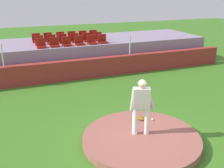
# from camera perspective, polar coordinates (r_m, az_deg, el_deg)

# --- Properties ---
(ground_plane) EXTENTS (60.00, 60.00, 0.00)m
(ground_plane) POSITION_cam_1_polar(r_m,az_deg,el_deg) (8.61, 6.15, -12.12)
(ground_plane) COLOR #3B7321
(pitchers_mound) EXTENTS (3.62, 3.62, 0.23)m
(pitchers_mound) POSITION_cam_1_polar(r_m,az_deg,el_deg) (8.55, 6.18, -11.45)
(pitchers_mound) COLOR #925449
(pitchers_mound) RESTS_ON ground_plane
(pitcher) EXTENTS (0.75, 0.42, 1.80)m
(pitcher) POSITION_cam_1_polar(r_m,az_deg,el_deg) (8.15, 6.25, -3.93)
(pitcher) COLOR white
(pitcher) RESTS_ON pitchers_mound
(baseball) EXTENTS (0.07, 0.07, 0.07)m
(baseball) POSITION_cam_1_polar(r_m,az_deg,el_deg) (9.44, 8.53, -7.38)
(baseball) COLOR white
(baseball) RESTS_ON pitchers_mound
(fielding_glove) EXTENTS (0.33, 0.36, 0.11)m
(fielding_glove) POSITION_cam_1_polar(r_m,az_deg,el_deg) (9.41, 6.17, -7.22)
(fielding_glove) COLOR brown
(fielding_glove) RESTS_ON pitchers_mound
(brick_barrier) EXTENTS (17.77, 0.40, 1.03)m
(brick_barrier) POSITION_cam_1_polar(r_m,az_deg,el_deg) (14.36, -6.71, 3.14)
(brick_barrier) COLOR maroon
(brick_barrier) RESTS_ON ground_plane
(fence_post_left) EXTENTS (0.06, 0.06, 1.09)m
(fence_post_left) POSITION_cam_1_polar(r_m,az_deg,el_deg) (13.64, -22.09, 5.59)
(fence_post_left) COLOR silver
(fence_post_left) RESTS_ON brick_barrier
(fence_post_right) EXTENTS (0.06, 0.06, 1.09)m
(fence_post_right) POSITION_cam_1_polar(r_m,az_deg,el_deg) (15.09, 3.81, 8.15)
(fence_post_right) COLOR silver
(fence_post_right) RESTS_ON brick_barrier
(bleacher_platform) EXTENTS (17.14, 4.08, 1.56)m
(bleacher_platform) POSITION_cam_1_polar(r_m,az_deg,el_deg) (16.87, -9.26, 6.37)
(bleacher_platform) COLOR gray
(bleacher_platform) RESTS_ON ground_plane
(stadium_chair_0) EXTENTS (0.48, 0.44, 0.50)m
(stadium_chair_0) POSITION_cam_1_polar(r_m,az_deg,el_deg) (14.90, -14.68, 7.99)
(stadium_chair_0) COLOR maroon
(stadium_chair_0) RESTS_ON bleacher_platform
(stadium_chair_1) EXTENTS (0.48, 0.44, 0.50)m
(stadium_chair_1) POSITION_cam_1_polar(r_m,az_deg,el_deg) (15.02, -12.05, 8.28)
(stadium_chair_1) COLOR maroon
(stadium_chair_1) RESTS_ON bleacher_platform
(stadium_chair_2) EXTENTS (0.48, 0.44, 0.50)m
(stadium_chair_2) POSITION_cam_1_polar(r_m,az_deg,el_deg) (15.14, -9.53, 8.52)
(stadium_chair_2) COLOR maroon
(stadium_chair_2) RESTS_ON bleacher_platform
(stadium_chair_3) EXTENTS (0.48, 0.44, 0.50)m
(stadium_chair_3) POSITION_cam_1_polar(r_m,az_deg,el_deg) (15.33, -6.87, 8.78)
(stadium_chair_3) COLOR maroon
(stadium_chair_3) RESTS_ON bleacher_platform
(stadium_chair_4) EXTENTS (0.48, 0.44, 0.50)m
(stadium_chair_4) POSITION_cam_1_polar(r_m,az_deg,el_deg) (15.51, -4.24, 8.98)
(stadium_chair_4) COLOR maroon
(stadium_chair_4) RESTS_ON bleacher_platform
(stadium_chair_5) EXTENTS (0.48, 0.44, 0.50)m
(stadium_chair_5) POSITION_cam_1_polar(r_m,az_deg,el_deg) (15.75, -2.00, 9.18)
(stadium_chair_5) COLOR maroon
(stadium_chair_5) RESTS_ON bleacher_platform
(stadium_chair_6) EXTENTS (0.48, 0.44, 0.50)m
(stadium_chair_6) POSITION_cam_1_polar(r_m,az_deg,el_deg) (15.81, -15.08, 8.58)
(stadium_chair_6) COLOR maroon
(stadium_chair_6) RESTS_ON bleacher_platform
(stadium_chair_7) EXTENTS (0.48, 0.44, 0.50)m
(stadium_chair_7) POSITION_cam_1_polar(r_m,az_deg,el_deg) (15.89, -12.58, 8.83)
(stadium_chair_7) COLOR maroon
(stadium_chair_7) RESTS_ON bleacher_platform
(stadium_chair_8) EXTENTS (0.48, 0.44, 0.50)m
(stadium_chair_8) POSITION_cam_1_polar(r_m,az_deg,el_deg) (16.04, -10.29, 9.07)
(stadium_chair_8) COLOR maroon
(stadium_chair_8) RESTS_ON bleacher_platform
(stadium_chair_9) EXTENTS (0.48, 0.44, 0.50)m
(stadium_chair_9) POSITION_cam_1_polar(r_m,az_deg,el_deg) (16.20, -7.84, 9.30)
(stadium_chair_9) COLOR maroon
(stadium_chair_9) RESTS_ON bleacher_platform
(stadium_chair_10) EXTENTS (0.48, 0.44, 0.50)m
(stadium_chair_10) POSITION_cam_1_polar(r_m,az_deg,el_deg) (16.36, -5.35, 9.49)
(stadium_chair_10) COLOR maroon
(stadium_chair_10) RESTS_ON bleacher_platform
(stadium_chair_11) EXTENTS (0.48, 0.44, 0.50)m
(stadium_chair_11) POSITION_cam_1_polar(r_m,az_deg,el_deg) (16.58, -2.91, 9.68)
(stadium_chair_11) COLOR maroon
(stadium_chair_11) RESTS_ON bleacher_platform
(stadium_chair_12) EXTENTS (0.48, 0.44, 0.50)m
(stadium_chair_12) POSITION_cam_1_polar(r_m,az_deg,el_deg) (16.66, -15.64, 9.05)
(stadium_chair_12) COLOR maroon
(stadium_chair_12) RESTS_ON bleacher_platform
(stadium_chair_13) EXTENTS (0.48, 0.44, 0.50)m
(stadium_chair_13) POSITION_cam_1_polar(r_m,az_deg,el_deg) (16.80, -13.31, 9.32)
(stadium_chair_13) COLOR maroon
(stadium_chair_13) RESTS_ON bleacher_platform
(stadium_chair_14) EXTENTS (0.48, 0.44, 0.50)m
(stadium_chair_14) POSITION_cam_1_polar(r_m,az_deg,el_deg) (16.92, -10.76, 9.56)
(stadium_chair_14) COLOR maroon
(stadium_chair_14) RESTS_ON bleacher_platform
(stadium_chair_15) EXTENTS (0.48, 0.44, 0.50)m
(stadium_chair_15) POSITION_cam_1_polar(r_m,az_deg,el_deg) (17.04, -8.41, 9.76)
(stadium_chair_15) COLOR maroon
(stadium_chair_15) RESTS_ON bleacher_platform
(stadium_chair_16) EXTENTS (0.48, 0.44, 0.50)m
(stadium_chair_16) POSITION_cam_1_polar(r_m,az_deg,el_deg) (17.21, -6.13, 9.94)
(stadium_chair_16) COLOR maroon
(stadium_chair_16) RESTS_ON bleacher_platform
(stadium_chair_17) EXTENTS (0.48, 0.44, 0.50)m
(stadium_chair_17) POSITION_cam_1_polar(r_m,az_deg,el_deg) (17.44, -3.91, 10.13)
(stadium_chair_17) COLOR maroon
(stadium_chair_17) RESTS_ON bleacher_platform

